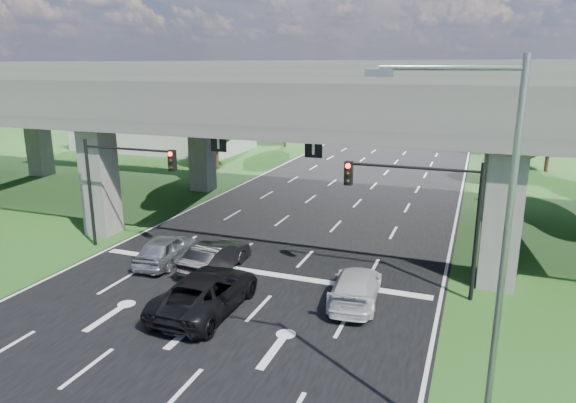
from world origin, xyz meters
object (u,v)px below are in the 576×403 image
Objects in this scene: car_silver at (166,249)px; car_trailing at (206,292)px; streetlight_near at (486,245)px; signal_left at (120,175)px; streetlight_beyond at (486,105)px; signal_right at (425,202)px; car_white at (355,287)px; streetlight_far at (486,120)px; car_dark at (216,257)px.

car_trailing reaches higher than car_silver.
streetlight_near is 18.01m from car_silver.
signal_left is 40.30m from streetlight_beyond.
streetlight_beyond is at bearing 86.39° from signal_right.
streetlight_near is at bearing 114.82° from car_white.
streetlight_far is 1.72× the size of car_trailing.
signal_right is 12.97m from car_silver.
streetlight_near is 46.00m from streetlight_beyond.
signal_right reaches higher than car_dark.
streetlight_far reaches higher than car_trailing.
car_silver is at bearing -16.54° from signal_left.
car_silver is (-14.75, -21.00, -5.08)m from streetlight_far.
streetlight_far is at bearing -112.66° from car_trailing.
streetlight_far is 2.11× the size of car_white.
car_white is (7.20, -1.03, -0.03)m from car_dark.
streetlight_beyond is 2.11× the size of car_white.
signal_left is 1.38× the size of car_dark.
signal_right is 1.27× the size of car_white.
streetlight_far reaches higher than car_white.
car_trailing is (-7.96, -4.84, -3.35)m from signal_right.
car_white is (-2.42, -1.98, -3.47)m from signal_right.
streetlight_near is 1.00× the size of streetlight_far.
streetlight_far is 23.10m from car_white.
car_dark reaches higher than car_white.
signal_left is 1.27× the size of car_white.
signal_right is 4.67m from car_white.
signal_right is 0.60× the size of streetlight_near.
signal_left is at bearing -21.79° from car_silver.
streetlight_near and streetlight_beyond have the same top height.
car_dark is at bearing 142.89° from streetlight_near.
signal_right and signal_left have the same top height.
car_white is at bearing 168.88° from car_silver.
car_white is at bearing -102.04° from streetlight_far.
signal_right is at bearing -93.61° from streetlight_beyond.
streetlight_far is at bearing -90.00° from streetlight_beyond.
streetlight_beyond is at bearing 90.00° from streetlight_near.
car_silver is 0.99× the size of car_dark.
signal_left reaches higher than car_dark.
streetlight_beyond is at bearing 90.00° from streetlight_far.
car_white is at bearing 120.52° from streetlight_near.
streetlight_near is 12.48m from car_trailing.
car_trailing reaches higher than car_white.
car_dark is 0.75× the size of car_trailing.
car_white is at bearing -140.82° from signal_right.
car_white is (-4.70, 7.97, -5.13)m from streetlight_near.
signal_left is at bearing -14.20° from car_white.
streetlight_near and streetlight_far have the same top height.
car_trailing is at bearing -104.05° from streetlight_beyond.
streetlight_near is 15.77m from car_dark.
streetlight_near is at bearing -90.00° from streetlight_beyond.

